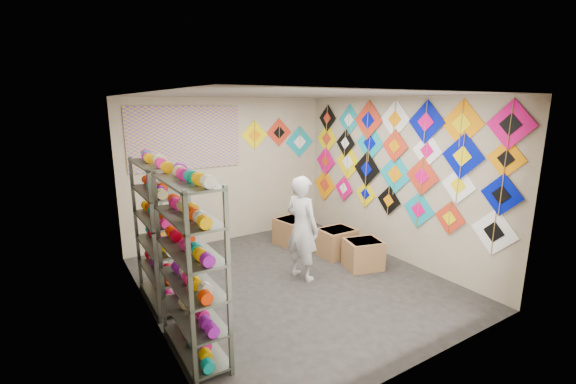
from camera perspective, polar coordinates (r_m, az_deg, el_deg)
ground at (r=5.89m, az=0.74°, el=-13.10°), size 4.50×4.50×0.00m
room_walls at (r=5.38m, az=0.80°, el=2.85°), size 4.50×4.50×4.50m
shelf_rack_front at (r=4.10m, az=-14.13°, el=-11.02°), size 0.40×1.10×1.90m
shelf_rack_back at (r=5.28m, az=-18.58°, el=-5.83°), size 0.40×1.10×1.90m
string_spools at (r=4.65m, az=-16.72°, el=-7.01°), size 0.12×2.36×0.12m
kite_wall_display at (r=6.65m, az=15.24°, el=4.66°), size 0.05×4.37×2.08m
back_wall_kites at (r=7.83m, az=-1.09°, el=8.12°), size 1.67×0.02×0.84m
poster at (r=7.02m, az=-14.90°, el=7.72°), size 2.00×0.01×1.10m
shopkeeper at (r=5.73m, az=2.07°, el=-5.35°), size 0.77×0.67×1.58m
carton_a at (r=6.37m, az=11.08°, el=-9.02°), size 0.66×0.60×0.46m
carton_b at (r=6.79m, az=7.25°, el=-7.41°), size 0.58×0.48×0.48m
carton_c at (r=7.26m, az=0.59°, el=-5.88°), size 0.60×0.64×0.49m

